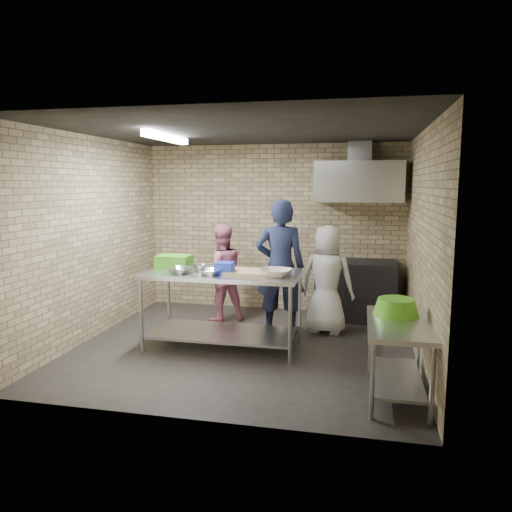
{
  "coord_description": "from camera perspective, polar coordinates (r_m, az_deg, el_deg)",
  "views": [
    {
      "loc": [
        1.42,
        -5.84,
        2.06
      ],
      "look_at": [
        0.1,
        0.2,
        1.15
      ],
      "focal_mm": 34.21,
      "sensor_mm": 36.0,
      "label": 1
    }
  ],
  "objects": [
    {
      "name": "green_crate",
      "position": [
        6.46,
        -9.57,
        -0.68
      ],
      "size": [
        0.43,
        0.32,
        0.17
      ],
      "primitive_type": "cube",
      "color": "#3E961B",
      "rests_on": "prep_table"
    },
    {
      "name": "woman_white",
      "position": [
        6.82,
        8.3,
        -2.72
      ],
      "size": [
        0.81,
        0.6,
        1.51
      ],
      "primitive_type": "imported",
      "rotation": [
        0.0,
        0.0,
        2.97
      ],
      "color": "silver",
      "rests_on": "floor"
    },
    {
      "name": "prep_table",
      "position": [
        6.24,
        -3.84,
        -6.26
      ],
      "size": [
        1.94,
        0.97,
        0.97
      ],
      "primitive_type": "cube",
      "color": "silver",
      "rests_on": "floor"
    },
    {
      "name": "wall_shelf",
      "position": [
        7.73,
        14.14,
        7.09
      ],
      "size": [
        0.8,
        0.2,
        0.04
      ],
      "primitive_type": "cube",
      "color": "#3F2B19",
      "rests_on": "back_wall"
    },
    {
      "name": "mixing_bowl_a",
      "position": [
        6.1,
        -8.93,
        -1.66
      ],
      "size": [
        0.34,
        0.34,
        0.07
      ],
      "primitive_type": "imported",
      "rotation": [
        0.0,
        0.0,
        -0.12
      ],
      "color": "#B1B3B8",
      "rests_on": "prep_table"
    },
    {
      "name": "ceramic_bowl",
      "position": [
        5.83,
        2.32,
        -1.95
      ],
      "size": [
        0.41,
        0.41,
        0.09
      ],
      "primitive_type": "imported",
      "rotation": [
        0.0,
        0.0,
        -0.12
      ],
      "color": "#BFB399",
      "rests_on": "prep_table"
    },
    {
      "name": "range_hood",
      "position": [
        7.54,
        11.93,
        8.5
      ],
      "size": [
        1.3,
        0.6,
        0.6
      ],
      "primitive_type": "cube",
      "color": "silver",
      "rests_on": "back_wall"
    },
    {
      "name": "blue_tub",
      "position": [
        6.02,
        -3.7,
        -1.4
      ],
      "size": [
        0.22,
        0.22,
        0.14
      ],
      "primitive_type": "cube",
      "color": "#1B34CD",
      "rests_on": "prep_table"
    },
    {
      "name": "stove",
      "position": [
        7.66,
        11.55,
        -3.93
      ],
      "size": [
        1.2,
        0.7,
        0.9
      ],
      "primitive_type": "cube",
      "color": "black",
      "rests_on": "floor"
    },
    {
      "name": "side_counter",
      "position": [
        5.05,
        16.25,
        -11.49
      ],
      "size": [
        0.6,
        1.2,
        0.75
      ],
      "primitive_type": "cube",
      "color": "silver",
      "rests_on": "floor"
    },
    {
      "name": "man_navy",
      "position": [
        6.69,
        2.84,
        -1.31
      ],
      "size": [
        0.74,
        0.54,
        1.87
      ],
      "primitive_type": "imported",
      "rotation": [
        0.0,
        0.0,
        3.28
      ],
      "color": "black",
      "rests_on": "floor"
    },
    {
      "name": "bottle_red",
      "position": [
        7.73,
        12.3,
        7.97
      ],
      "size": [
        0.07,
        0.07,
        0.18
      ],
      "primitive_type": "cylinder",
      "color": "#B22619",
      "rests_on": "wall_shelf"
    },
    {
      "name": "mixing_bowl_b",
      "position": [
        6.27,
        -6.4,
        -1.36
      ],
      "size": [
        0.26,
        0.26,
        0.07
      ],
      "primitive_type": "imported",
      "rotation": [
        0.0,
        0.0,
        -0.12
      ],
      "color": "silver",
      "rests_on": "prep_table"
    },
    {
      "name": "right_wall",
      "position": [
        5.92,
        18.83,
        1.03
      ],
      "size": [
        0.06,
        4.0,
        2.7
      ],
      "primitive_type": "cube",
      "color": "tan",
      "rests_on": "ground"
    },
    {
      "name": "bottle_green",
      "position": [
        7.74,
        15.29,
        7.75
      ],
      "size": [
        0.06,
        0.06,
        0.15
      ],
      "primitive_type": "cylinder",
      "color": "green",
      "rests_on": "wall_shelf"
    },
    {
      "name": "floor",
      "position": [
        6.35,
        -1.29,
        -10.55
      ],
      "size": [
        4.2,
        4.2,
        0.0
      ],
      "primitive_type": "plane",
      "color": "black",
      "rests_on": "ground"
    },
    {
      "name": "mixing_bowl_c",
      "position": [
        5.95,
        -5.4,
        -1.88
      ],
      "size": [
        0.31,
        0.31,
        0.07
      ],
      "primitive_type": "imported",
      "rotation": [
        0.0,
        0.0,
        -0.12
      ],
      "color": "silver",
      "rests_on": "prep_table"
    },
    {
      "name": "ceiling",
      "position": [
        6.04,
        -1.37,
        14.45
      ],
      "size": [
        4.2,
        4.2,
        0.0
      ],
      "primitive_type": "plane",
      "rotation": [
        3.14,
        0.0,
        0.0
      ],
      "color": "black",
      "rests_on": "ground"
    },
    {
      "name": "hood_duct",
      "position": [
        7.71,
        12.04,
        11.84
      ],
      "size": [
        0.35,
        0.3,
        0.3
      ],
      "primitive_type": "cube",
      "color": "#A5A8AD",
      "rests_on": "back_wall"
    },
    {
      "name": "fluorescent_fixture",
      "position": [
        6.35,
        -10.43,
        13.48
      ],
      "size": [
        0.1,
        1.25,
        0.08
      ],
      "primitive_type": "cube",
      "color": "white",
      "rests_on": "ceiling"
    },
    {
      "name": "woman_pink",
      "position": [
        7.38,
        -4.09,
        -1.99
      ],
      "size": [
        0.9,
        0.85,
        1.47
      ],
      "primitive_type": "imported",
      "rotation": [
        0.0,
        0.0,
        3.7
      ],
      "color": "#C96A85",
      "rests_on": "floor"
    },
    {
      "name": "cutting_board",
      "position": [
        6.03,
        -0.74,
        -1.89
      ],
      "size": [
        0.59,
        0.45,
        0.03
      ],
      "primitive_type": "cube",
      "color": "tan",
      "rests_on": "prep_table"
    },
    {
      "name": "green_basin",
      "position": [
        5.15,
        16.05,
        -5.73
      ],
      "size": [
        0.46,
        0.46,
        0.17
      ],
      "primitive_type": null,
      "color": "#59C626",
      "rests_on": "side_counter"
    },
    {
      "name": "left_wall",
      "position": [
        6.86,
        -18.66,
        1.99
      ],
      "size": [
        0.06,
        4.0,
        2.7
      ],
      "primitive_type": "cube",
      "color": "tan",
      "rests_on": "ground"
    },
    {
      "name": "back_wall",
      "position": [
        8.0,
        2.06,
        3.28
      ],
      "size": [
        4.2,
        0.06,
        2.7
      ],
      "primitive_type": "cube",
      "color": "tan",
      "rests_on": "ground"
    },
    {
      "name": "front_wall",
      "position": [
        4.16,
        -7.85,
        -1.56
      ],
      "size": [
        4.2,
        0.06,
        2.7
      ],
      "primitive_type": "cube",
      "color": "tan",
      "rests_on": "ground"
    }
  ]
}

